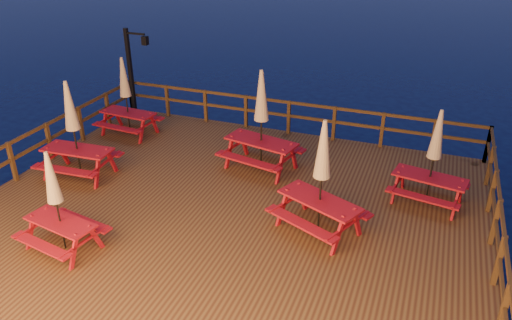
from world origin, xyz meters
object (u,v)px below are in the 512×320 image
at_px(picnic_table_0, 434,157).
at_px(picnic_table_2, 56,200).
at_px(picnic_table_1, 321,176).
at_px(lamp_post, 134,65).

relative_size(picnic_table_0, picnic_table_2, 1.07).
relative_size(picnic_table_1, picnic_table_2, 1.17).
xyz_separation_m(picnic_table_0, picnic_table_1, (-2.19, -2.07, 0.12)).
distance_m(lamp_post, picnic_table_2, 7.76).
distance_m(picnic_table_0, picnic_table_1, 3.02).
relative_size(lamp_post, picnic_table_2, 1.32).
bearing_deg(picnic_table_1, lamp_post, 172.67).
xyz_separation_m(lamp_post, picnic_table_2, (2.78, -7.22, -0.62)).
height_order(picnic_table_0, picnic_table_2, picnic_table_0).
bearing_deg(picnic_table_2, picnic_table_1, 37.72).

